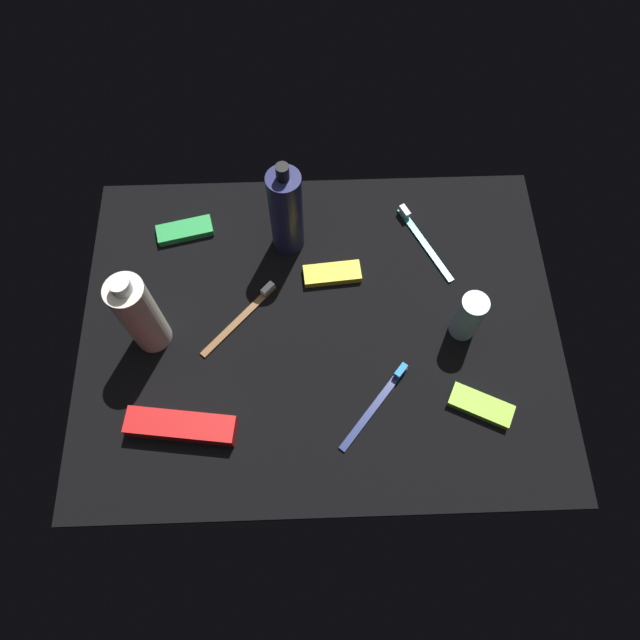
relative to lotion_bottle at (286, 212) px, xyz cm
name	(u,v)px	position (x,y,z in cm)	size (l,w,h in cm)	color
ground_plane	(320,328)	(5.31, -17.80, -10.26)	(84.00, 64.00, 1.20)	black
lotion_bottle	(286,212)	(0.00, 0.00, 0.00)	(5.89, 5.89, 21.68)	#1C1E4D
bodywash_bottle	(139,314)	(-23.75, -18.64, -0.45)	(6.23, 6.23, 19.99)	silver
deodorant_stick	(468,316)	(30.21, -19.00, -4.38)	(4.55, 4.55, 10.56)	silver
toothbrush_navy	(378,401)	(14.52, -31.79, -9.05)	(12.41, 14.63, 2.10)	navy
toothbrush_brown	(243,315)	(-8.17, -15.27, -9.05)	(13.20, 13.94, 2.10)	brown
toothbrush_teal	(422,239)	(25.12, -0.52, -9.05)	(9.08, 16.66, 2.10)	teal
toothpaste_box_red	(181,426)	(-17.60, -35.22, -8.06)	(17.60, 4.40, 3.20)	red
snack_bar_green	(185,230)	(-19.67, 2.71, -8.91)	(10.40, 4.00, 1.50)	green
snack_bar_lime	(481,406)	(31.34, -33.16, -8.91)	(10.40, 4.00, 1.50)	#8CD133
snack_bar_yellow	(332,274)	(7.88, -7.55, -8.91)	(10.40, 4.00, 1.50)	yellow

